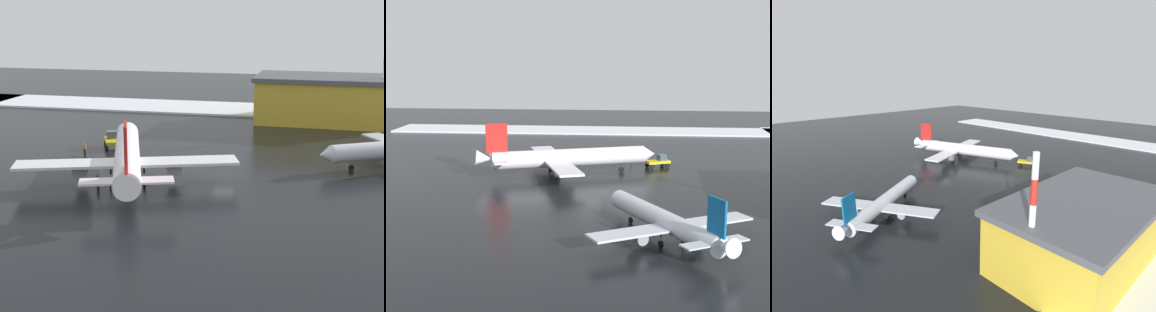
# 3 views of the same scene
# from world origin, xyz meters

# --- Properties ---
(ground_plane) EXTENTS (240.00, 240.00, 0.00)m
(ground_plane) POSITION_xyz_m (0.00, 0.00, 0.00)
(ground_plane) COLOR black
(snow_bank_far) EXTENTS (152.00, 16.00, 0.39)m
(snow_bank_far) POSITION_xyz_m (0.00, -50.00, 0.19)
(snow_bank_far) COLOR white
(snow_bank_far) RESTS_ON ground_plane
(airplane_distant_tail) EXTENTS (26.97, 31.96, 9.78)m
(airplane_distant_tail) POSITION_xyz_m (11.34, 5.56, 3.23)
(airplane_distant_tail) COLOR white
(airplane_distant_tail) RESTS_ON ground_plane
(pushback_tug) EXTENTS (3.99, 5.10, 2.50)m
(pushback_tug) POSITION_xyz_m (19.73, -11.30, 1.28)
(pushback_tug) COLOR gold
(pushback_tug) RESTS_ON ground_plane
(ground_crew_near_tug) EXTENTS (0.36, 0.36, 1.71)m
(ground_crew_near_tug) POSITION_xyz_m (14.02, 8.87, 0.97)
(ground_crew_near_tug) COLOR black
(ground_crew_near_tug) RESTS_ON ground_plane
(ground_crew_by_nose_gear) EXTENTS (0.36, 0.36, 1.71)m
(ground_crew_by_nose_gear) POSITION_xyz_m (22.13, -6.09, 0.97)
(ground_crew_by_nose_gear) COLOR black
(ground_crew_by_nose_gear) RESTS_ON ground_plane
(antenna_mast) EXTENTS (0.70, 0.70, 16.87)m
(antenna_mast) POSITION_xyz_m (-22.57, -39.39, 8.43)
(antenna_mast) COLOR red
(antenna_mast) RESTS_ON ground_plane
(cargo_hangar) EXTENTS (25.44, 15.75, 8.80)m
(cargo_hangar) POSITION_xyz_m (-11.73, -40.39, 4.44)
(cargo_hangar) COLOR gold
(cargo_hangar) RESTS_ON ground_plane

